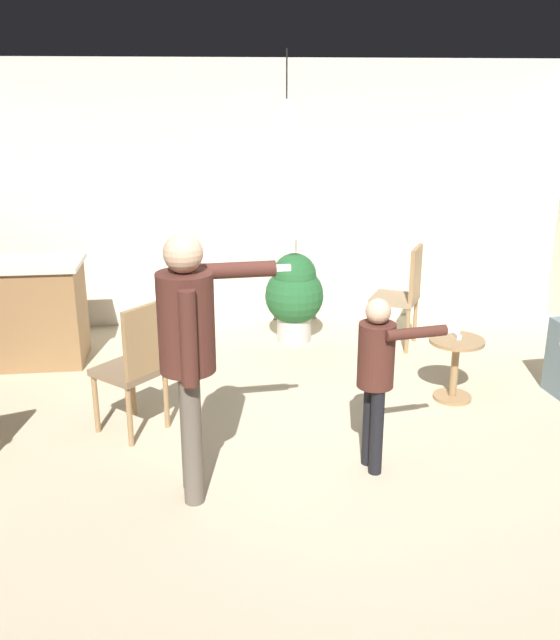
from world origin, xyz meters
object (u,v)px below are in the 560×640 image
Objects in this scene: person_adult at (189,340)px; dining_chair_by_counter at (135,364)px; kitchen_counter at (15,313)px; dining_chair_near_wall at (402,292)px; side_table_by_couch at (455,361)px; potted_plant_corner at (294,293)px; person_child at (377,366)px; spare_remote_on_table at (457,335)px.

dining_chair_by_counter is (-0.41, 0.88, -0.48)m from person_adult.
person_adult is (1.61, -2.42, 0.55)m from kitchen_counter.
dining_chair_by_counter is at bearing 151.36° from dining_chair_near_wall.
side_table_by_couch is at bearing -40.29° from dining_chair_by_counter.
person_adult is at bearing -110.00° from potted_plant_corner.
person_adult is 1.66× the size of dining_chair_by_counter.
person_adult is at bearing -150.59° from side_table_by_couch.
kitchen_counter is at bearing 161.47° from side_table_by_couch.
person_child is at bearing -38.71° from kitchen_counter.
person_child is 1.33× the size of potted_plant_corner.
side_table_by_couch is at bearing -107.12° from spare_remote_on_table.
dining_chair_near_wall reaches higher than side_table_by_couch.
spare_remote_on_table is at bearing -146.75° from dining_chair_near_wall.
person_adult reaches higher than potted_plant_corner.
kitchen_counter is 1.06× the size of person_child.
side_table_by_couch is 4.00× the size of spare_remote_on_table.
person_adult is at bearing -112.11° from dining_chair_by_counter.
dining_chair_by_counter is 2.54m from spare_remote_on_table.
potted_plant_corner is (-1.01, 0.28, -0.05)m from dining_chair_near_wall.
spare_remote_on_table is at bearing 72.88° from side_table_by_couch.
potted_plant_corner is 6.86× the size of spare_remote_on_table.
side_table_by_couch is 0.31× the size of person_adult.
person_child is 1.19× the size of dining_chair_near_wall.
dining_chair_near_wall is at bearing -15.30° from potted_plant_corner.
person_child is 1.75m from dining_chair_by_counter.
kitchen_counter is 2.62m from potted_plant_corner.
side_table_by_couch is at bearing 128.45° from person_child.
dining_chair_near_wall is at bearing 94.76° from spare_remote_on_table.
person_child is (-0.91, -1.00, 0.41)m from side_table_by_couch.
dining_chair_by_counter is 1.12× the size of potted_plant_corner.
kitchen_counter is at bearing -173.55° from potted_plant_corner.
person_adult is 1.08m from dining_chair_by_counter.
spare_remote_on_table reaches higher than side_table_by_couch.
dining_chair_by_counter reaches higher than kitchen_counter.
dining_chair_by_counter reaches higher than side_table_by_couch.
person_adult is 2.48m from spare_remote_on_table.
dining_chair_near_wall reaches higher than spare_remote_on_table.
kitchen_counter is 3.91m from side_table_by_couch.
dining_chair_near_wall is 1.12× the size of potted_plant_corner.
kitchen_counter is 1.26× the size of dining_chair_near_wall.
dining_chair_near_wall is 1.05m from potted_plant_corner.
dining_chair_near_wall is at bearing -14.28° from dining_chair_by_counter.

